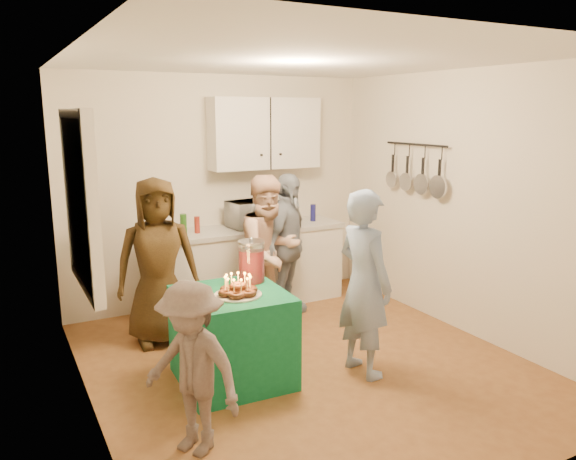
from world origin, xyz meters
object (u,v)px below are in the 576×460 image
counter (248,268)px  child_near_left (192,369)px  party_table (232,337)px  woman_back_right (287,245)px  microwave (253,214)px  punch_jar (252,262)px  man_birthday (364,283)px  woman_back_center (269,252)px  woman_back_left (157,262)px

counter → child_near_left: child_near_left is taller
party_table → woman_back_right: size_ratio=0.55×
woman_back_right → microwave: bearing=69.8°
punch_jar → child_near_left: child_near_left is taller
man_birthday → child_near_left: man_birthday is taller
counter → woman_back_center: (-0.08, -0.73, 0.36)m
microwave → child_near_left: microwave is taller
woman_back_right → child_near_left: (-1.74, -1.98, -0.20)m
party_table → microwave: bearing=60.1°
microwave → child_near_left: bearing=-129.4°
party_table → woman_back_center: woman_back_center is taller
man_birthday → child_near_left: (-1.64, -0.42, -0.21)m
microwave → party_table: 2.04m
microwave → woman_back_center: (-0.15, -0.73, -0.27)m
microwave → woman_back_center: 0.80m
party_table → woman_back_left: bearing=106.0°
punch_jar → woman_back_right: size_ratio=0.22×
woman_back_center → woman_back_right: 0.41m
microwave → man_birthday: 2.07m
counter → man_birthday: size_ratio=1.39×
man_birthday → woman_back_left: bearing=36.6°
counter → punch_jar: size_ratio=6.47×
counter → woman_back_right: size_ratio=1.41×
counter → microwave: size_ratio=4.07×
woman_back_center → party_table: bearing=-143.6°
woman_back_center → woman_back_right: (0.33, 0.24, -0.01)m
punch_jar → woman_back_center: size_ratio=0.22×
woman_back_right → woman_back_left: bearing=144.1°
party_table → child_near_left: size_ratio=0.73×
counter → woman_back_center: woman_back_center is taller
woman_back_right → man_birthday: bearing=-133.5°
party_table → woman_back_right: bearing=45.9°
man_birthday → woman_back_right: size_ratio=1.02×
microwave → woman_back_left: size_ratio=0.34×
woman_back_left → woman_back_right: (1.44, 0.10, -0.02)m
party_table → woman_back_right: 1.68m
party_table → woman_back_center: (0.80, 0.93, 0.41)m
woman_back_left → woman_back_right: bearing=9.8°
party_table → punch_jar: (0.27, 0.20, 0.55)m
microwave → woman_back_center: size_ratio=0.34×
woman_back_right → woman_back_center: bearing=176.0°
man_birthday → woman_back_left: woman_back_left is taller
punch_jar → woman_back_center: (0.53, 0.74, -0.14)m
punch_jar → child_near_left: size_ratio=0.29×
child_near_left → woman_back_right: bearing=107.8°
counter → party_table: 1.89m
punch_jar → woman_back_right: 1.31m
woman_back_right → child_near_left: woman_back_right is taller
microwave → woman_back_left: bearing=-161.9°
counter → punch_jar: punch_jar is taller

